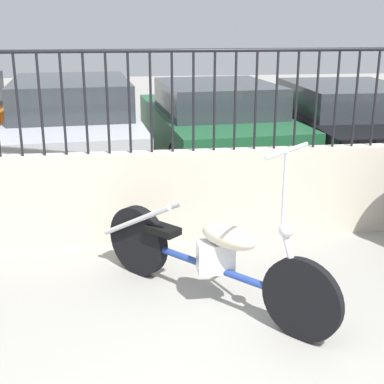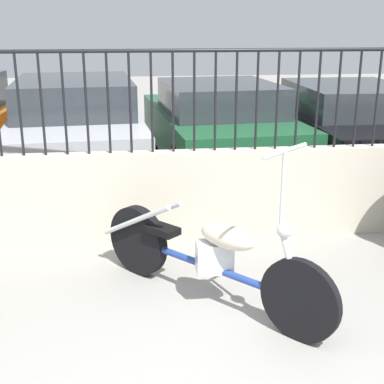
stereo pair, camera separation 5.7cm
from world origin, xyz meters
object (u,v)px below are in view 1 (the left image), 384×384
car_green (214,123)px  car_black (341,122)px  motorcycle_blue (201,253)px  car_silver (73,124)px

car_green → car_black: 1.97m
motorcycle_blue → car_silver: (-1.30, 4.17, 0.29)m
motorcycle_blue → car_black: size_ratio=0.40×
car_black → car_silver: bearing=88.4°
motorcycle_blue → car_green: motorcycle_blue is taller
motorcycle_blue → car_black: (2.78, 4.00, 0.25)m
motorcycle_blue → car_green: bearing=126.4°
motorcycle_blue → car_silver: bearing=154.8°
car_silver → car_black: bearing=-97.0°
motorcycle_blue → car_silver: car_silver is taller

